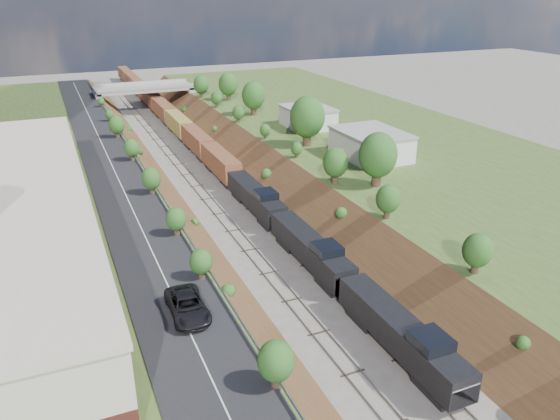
# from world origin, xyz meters

# --- Properties ---
(platform_right) EXTENTS (44.00, 180.00, 5.00)m
(platform_right) POSITION_xyz_m (33.00, 60.00, 2.50)
(platform_right) COLOR #355021
(platform_right) RESTS_ON ground
(embankment_left) EXTENTS (10.00, 180.00, 10.00)m
(embankment_left) POSITION_xyz_m (-11.00, 60.00, 0.00)
(embankment_left) COLOR brown
(embankment_left) RESTS_ON ground
(embankment_right) EXTENTS (10.00, 180.00, 10.00)m
(embankment_right) POSITION_xyz_m (11.00, 60.00, 0.00)
(embankment_right) COLOR brown
(embankment_right) RESTS_ON ground
(rail_left_track) EXTENTS (1.58, 180.00, 0.18)m
(rail_left_track) POSITION_xyz_m (-2.60, 60.00, 0.09)
(rail_left_track) COLOR gray
(rail_left_track) RESTS_ON ground
(rail_right_track) EXTENTS (1.58, 180.00, 0.18)m
(rail_right_track) POSITION_xyz_m (2.60, 60.00, 0.09)
(rail_right_track) COLOR gray
(rail_right_track) RESTS_ON ground
(road) EXTENTS (8.00, 180.00, 0.10)m
(road) POSITION_xyz_m (-15.50, 60.00, 5.05)
(road) COLOR black
(road) RESTS_ON platform_left
(guardrail) EXTENTS (0.10, 171.00, 0.70)m
(guardrail) POSITION_xyz_m (-11.40, 59.80, 5.55)
(guardrail) COLOR #99999E
(guardrail) RESTS_ON platform_left
(commercial_building) EXTENTS (14.30, 62.30, 7.00)m
(commercial_building) POSITION_xyz_m (-28.00, 38.00, 8.51)
(commercial_building) COLOR brown
(commercial_building) RESTS_ON platform_left
(overpass) EXTENTS (24.50, 8.30, 7.40)m
(overpass) POSITION_xyz_m (0.00, 122.00, 4.92)
(overpass) COLOR gray
(overpass) RESTS_ON ground
(white_building_near) EXTENTS (9.00, 12.00, 4.00)m
(white_building_near) POSITION_xyz_m (23.50, 52.00, 7.00)
(white_building_near) COLOR silver
(white_building_near) RESTS_ON platform_right
(white_building_far) EXTENTS (8.00, 10.00, 3.60)m
(white_building_far) POSITION_xyz_m (23.00, 74.00, 6.80)
(white_building_far) COLOR silver
(white_building_far) RESTS_ON platform_right
(tree_right_large) EXTENTS (5.25, 5.25, 7.61)m
(tree_right_large) POSITION_xyz_m (17.00, 40.00, 9.38)
(tree_right_large) COLOR #473323
(tree_right_large) RESTS_ON platform_right
(tree_left_crest) EXTENTS (2.45, 2.45, 3.55)m
(tree_left_crest) POSITION_xyz_m (-11.80, 20.00, 7.04)
(tree_left_crest) COLOR #473323
(tree_left_crest) RESTS_ON platform_left
(freight_train) EXTENTS (2.86, 176.73, 4.55)m
(freight_train) POSITION_xyz_m (2.60, 96.14, 2.51)
(freight_train) COLOR black
(freight_train) RESTS_ON ground
(suv) EXTENTS (3.09, 6.47, 1.78)m
(suv) POSITION_xyz_m (-14.99, 18.89, 5.99)
(suv) COLOR black
(suv) RESTS_ON road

